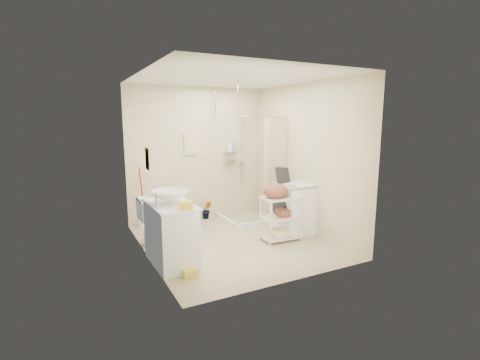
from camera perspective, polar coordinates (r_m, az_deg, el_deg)
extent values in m
plane|color=#B7AC89|center=(5.78, -0.97, -10.03)|extent=(3.20, 3.20, 0.00)
cube|color=silver|center=(5.48, -1.05, 16.49)|extent=(2.80, 3.20, 0.04)
cube|color=beige|center=(6.94, -6.89, 4.27)|extent=(2.80, 0.04, 2.60)
cube|color=beige|center=(4.12, 8.91, 0.43)|extent=(2.80, 0.04, 2.60)
cube|color=beige|center=(5.02, -15.47, 1.87)|extent=(0.04, 3.20, 2.60)
cube|color=beige|center=(6.23, 10.64, 3.53)|extent=(0.04, 3.20, 2.60)
cube|color=silver|center=(4.90, -11.26, -8.64)|extent=(0.57, 0.98, 0.85)
imported|color=white|center=(4.80, -11.32, -2.67)|extent=(0.53, 0.53, 0.17)
cube|color=yellow|center=(4.44, -8.87, -4.11)|extent=(0.20, 0.17, 0.10)
cube|color=#F0DE4C|center=(4.61, -8.22, -14.53)|extent=(0.27, 0.21, 0.15)
imported|color=white|center=(5.74, -12.51, -6.39)|extent=(0.76, 0.44, 0.77)
imported|color=brown|center=(6.96, -7.53, -5.19)|extent=(0.22, 0.21, 0.34)
imported|color=brown|center=(7.04, -5.48, -4.88)|extent=(0.23, 0.20, 0.36)
cube|color=beige|center=(6.86, -8.05, 5.85)|extent=(0.28, 0.03, 0.42)
imported|color=white|center=(7.10, -1.66, 5.71)|extent=(0.12, 0.12, 0.27)
imported|color=#516BB2|center=(7.15, -1.25, 5.41)|extent=(0.10, 0.10, 0.19)
cube|color=white|center=(6.17, 8.88, -4.64)|extent=(0.61, 0.63, 0.87)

